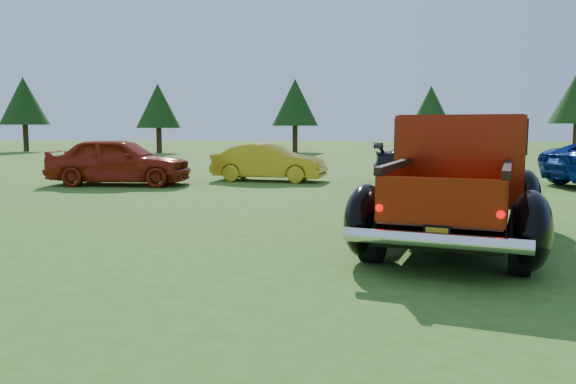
% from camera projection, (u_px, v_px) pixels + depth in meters
% --- Properties ---
extents(ground, '(120.00, 120.00, 0.00)m').
position_uv_depth(ground, '(322.00, 254.00, 7.92)').
color(ground, '#395F1B').
rests_on(ground, ground).
extents(tree_far_west, '(3.33, 3.33, 5.20)m').
position_uv_depth(tree_far_west, '(24.00, 101.00, 39.27)').
color(tree_far_west, '#332114').
rests_on(tree_far_west, ground).
extents(tree_west, '(2.94, 2.94, 4.60)m').
position_uv_depth(tree_west, '(158.00, 106.00, 37.37)').
color(tree_west, '#332114').
rests_on(tree_west, ground).
extents(tree_mid_left, '(3.20, 3.20, 5.00)m').
position_uv_depth(tree_mid_left, '(295.00, 103.00, 38.46)').
color(tree_mid_left, '#332114').
rests_on(tree_mid_left, ground).
extents(tree_mid_right, '(2.82, 2.82, 4.40)m').
position_uv_depth(tree_mid_right, '(431.00, 108.00, 36.65)').
color(tree_mid_right, '#332114').
rests_on(tree_mid_right, ground).
extents(pickup_truck, '(3.67, 5.64, 1.97)m').
position_uv_depth(pickup_truck, '(460.00, 180.00, 8.98)').
color(pickup_truck, black).
rests_on(pickup_truck, ground).
extents(show_car_red, '(4.31, 1.80, 1.46)m').
position_uv_depth(show_car_red, '(120.00, 161.00, 17.11)').
color(show_car_red, maroon).
rests_on(show_car_red, ground).
extents(show_car_yellow, '(3.84, 1.87, 1.21)m').
position_uv_depth(show_car_yellow, '(269.00, 162.00, 18.34)').
color(show_car_yellow, gold).
rests_on(show_car_yellow, ground).
extents(show_car_grey, '(4.64, 2.13, 1.31)m').
position_uv_depth(show_car_grey, '(447.00, 163.00, 17.39)').
color(show_car_grey, black).
rests_on(show_car_grey, ground).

